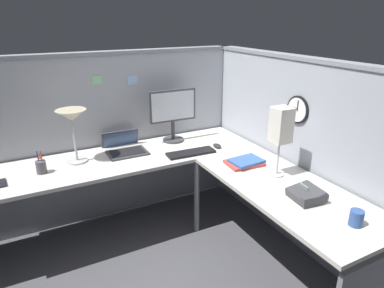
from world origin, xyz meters
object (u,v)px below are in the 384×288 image
at_px(laptop, 124,148).
at_px(book_stack, 245,162).
at_px(wall_clock, 298,110).
at_px(pen_cup, 41,167).
at_px(keyboard, 191,153).
at_px(cell_phone, 1,183).
at_px(office_phone, 307,195).
at_px(monitor, 173,112).
at_px(coffee_mug, 356,218).
at_px(desk_lamp_paper, 281,127).
at_px(desk_lamp_dome, 72,120).
at_px(computer_mouse, 217,146).

bearing_deg(laptop, book_stack, -44.58).
bearing_deg(wall_clock, pen_cup, 158.35).
height_order(keyboard, cell_phone, keyboard).
bearing_deg(office_phone, book_stack, 91.64).
height_order(laptop, wall_clock, wall_clock).
bearing_deg(monitor, pen_cup, -171.09).
relative_size(keyboard, book_stack, 1.44).
xyz_separation_m(cell_phone, coffee_mug, (1.82, -1.53, 0.04)).
bearing_deg(book_stack, cell_phone, 163.06).
relative_size(cell_phone, desk_lamp_paper, 0.27).
height_order(desk_lamp_dome, office_phone, desk_lamp_dome).
height_order(laptop, desk_lamp_dome, desk_lamp_dome).
xyz_separation_m(laptop, keyboard, (0.49, -0.36, -0.01)).
height_order(keyboard, book_stack, book_stack).
height_order(keyboard, pen_cup, pen_cup).
distance_m(laptop, pen_cup, 0.73).
bearing_deg(laptop, desk_lamp_dome, -170.56).
distance_m(laptop, wall_clock, 1.53).
distance_m(laptop, computer_mouse, 0.85).
relative_size(laptop, keyboard, 0.89).
xyz_separation_m(desk_lamp_dome, coffee_mug, (1.26, -1.69, -0.32)).
distance_m(monitor, computer_mouse, 0.53).
distance_m(cell_phone, wall_clock, 2.29).
height_order(keyboard, coffee_mug, coffee_mug).
height_order(office_phone, wall_clock, wall_clock).
xyz_separation_m(monitor, coffee_mug, (0.34, -1.78, -0.25)).
xyz_separation_m(keyboard, office_phone, (0.30, -1.06, 0.03)).
distance_m(monitor, laptop, 0.56).
xyz_separation_m(desk_lamp_dome, cell_phone, (-0.56, -0.16, -0.36)).
xyz_separation_m(monitor, office_phone, (0.30, -1.44, -0.26)).
xyz_separation_m(office_phone, book_stack, (-0.02, 0.65, -0.02)).
distance_m(office_phone, wall_clock, 0.75).
xyz_separation_m(desk_lamp_paper, coffee_mug, (-0.04, -0.73, -0.34)).
bearing_deg(laptop, cell_phone, -166.89).
distance_m(office_phone, coffee_mug, 0.35).
xyz_separation_m(office_phone, coffee_mug, (0.04, -0.34, 0.01)).
xyz_separation_m(laptop, coffee_mug, (0.84, -1.76, 0.02)).
distance_m(computer_mouse, book_stack, 0.43).
height_order(keyboard, office_phone, office_phone).
bearing_deg(coffee_mug, office_phone, 96.73).
height_order(desk_lamp_dome, book_stack, desk_lamp_dome).
distance_m(pen_cup, cell_phone, 0.29).
bearing_deg(laptop, coffee_mug, -64.62).
xyz_separation_m(monitor, desk_lamp_paper, (0.38, -1.05, 0.09)).
bearing_deg(cell_phone, coffee_mug, -44.65).
height_order(pen_cup, cell_phone, pen_cup).
distance_m(computer_mouse, office_phone, 1.09).
height_order(book_stack, wall_clock, wall_clock).
bearing_deg(computer_mouse, cell_phone, 176.63).
height_order(computer_mouse, desk_lamp_paper, desk_lamp_paper).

